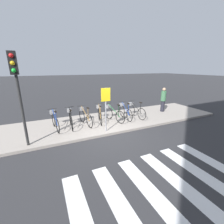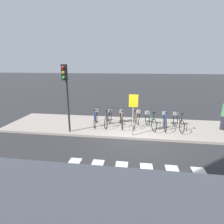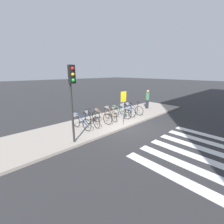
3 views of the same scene
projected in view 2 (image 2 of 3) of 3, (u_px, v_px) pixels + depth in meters
name	position (u px, v px, depth m)	size (l,w,h in m)	color
ground_plane	(135.00, 140.00, 8.55)	(120.00, 120.00, 0.00)	#2D2D30
sidewalk	(135.00, 127.00, 10.13)	(15.03, 3.35, 0.12)	#9E9389
parked_bicycle_0	(96.00, 117.00, 10.25)	(0.46, 1.67, 1.03)	black
parked_bicycle_1	(109.00, 118.00, 10.13)	(0.46, 1.68, 1.03)	black
parked_bicycle_2	(121.00, 118.00, 10.05)	(0.46, 1.67, 1.03)	black
parked_bicycle_3	(137.00, 119.00, 10.00)	(0.55, 1.64, 1.03)	black
parked_bicycle_4	(150.00, 120.00, 9.72)	(0.64, 1.61, 1.03)	black
parked_bicycle_5	(165.00, 120.00, 9.68)	(0.46, 1.68, 1.03)	black
parked_bicycle_6	(178.00, 121.00, 9.53)	(0.46, 1.67, 1.03)	black
traffic_light	(66.00, 85.00, 8.54)	(0.24, 0.40, 3.47)	#2D2D2D
sign_post	(133.00, 108.00, 8.43)	(0.44, 0.07, 2.08)	#99999E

